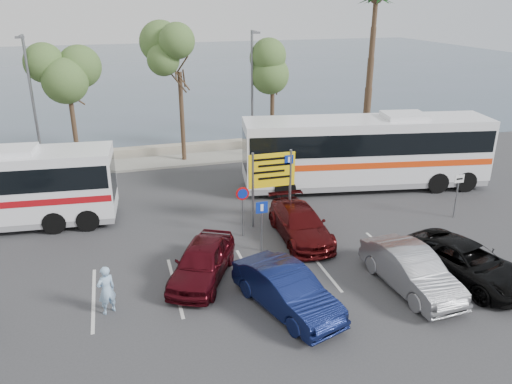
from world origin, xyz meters
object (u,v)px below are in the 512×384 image
object	(u,v)px
street_lamp_left	(32,100)
coach_bus_right	(365,154)
car_maroon	(300,223)
car_red	(202,261)
direction_sign	(272,176)
car_silver_b	(411,270)
car_blue	(287,290)
street_lamp_right	(252,89)
suv_black	(467,262)
pedestrian_near	(106,290)
pedestrian_far	(321,178)

from	to	relation	value
street_lamp_left	coach_bus_right	xyz separation A→B (m)	(17.50, -7.02, -2.66)
car_maroon	car_red	distance (m)	5.30
street_lamp_left	direction_sign	bearing A→B (deg)	-43.17
car_maroon	car_silver_b	xyz separation A→B (m)	(2.40, -5.00, 0.07)
street_lamp_left	car_red	xyz separation A→B (m)	(7.00, -14.26, -3.85)
coach_bus_right	car_red	bearing A→B (deg)	-145.42
direction_sign	car_red	xyz separation A→B (m)	(-4.00, -3.94, -1.69)
car_blue	car_silver_b	bearing A→B (deg)	-18.56
street_lamp_right	car_maroon	bearing A→B (deg)	-95.70
coach_bus_right	car_red	size ratio (longest dim) A/B	3.13
street_lamp_right	coach_bus_right	distance (m)	8.75
street_lamp_left	direction_sign	xyz separation A→B (m)	(11.00, -10.32, -2.17)
coach_bus_right	car_silver_b	size ratio (longest dim) A/B	2.96
suv_black	car_silver_b	size ratio (longest dim) A/B	1.09
direction_sign	car_maroon	size ratio (longest dim) A/B	0.75
car_maroon	car_silver_b	distance (m)	5.55
street_lamp_right	direction_sign	distance (m)	10.73
street_lamp_right	car_maroon	size ratio (longest dim) A/B	1.67
car_red	pedestrian_near	distance (m)	3.70
direction_sign	pedestrian_near	bearing A→B (deg)	-145.21
street_lamp_right	street_lamp_left	bearing A→B (deg)	180.00
street_lamp_right	car_red	distance (m)	15.94
car_maroon	car_red	world-z (taller)	car_red
car_blue	suv_black	bearing A→B (deg)	-18.56
street_lamp_right	car_maroon	xyz separation A→B (m)	(-1.20, -12.02, -3.90)
street_lamp_left	street_lamp_right	world-z (taller)	same
car_red	pedestrian_far	world-z (taller)	pedestrian_far
street_lamp_right	car_silver_b	size ratio (longest dim) A/B	1.73
car_red	pedestrian_near	world-z (taller)	pedestrian_near
street_lamp_left	pedestrian_far	world-z (taller)	street_lamp_left
car_red	direction_sign	bearing A→B (deg)	71.89
street_lamp_left	pedestrian_far	xyz separation A→B (m)	(14.90, -7.02, -3.80)
street_lamp_right	car_blue	world-z (taller)	street_lamp_right
street_lamp_right	pedestrian_near	world-z (taller)	street_lamp_right
coach_bus_right	car_silver_b	world-z (taller)	coach_bus_right
direction_sign	car_maroon	world-z (taller)	direction_sign
car_red	coach_bus_right	bearing A→B (deg)	61.97
suv_black	pedestrian_near	distance (m)	13.16
suv_black	pedestrian_near	bearing A→B (deg)	158.46
coach_bus_right	car_red	world-z (taller)	coach_bus_right
street_lamp_right	car_silver_b	world-z (taller)	street_lamp_right
street_lamp_left	pedestrian_near	xyz separation A→B (m)	(3.52, -15.52, -3.72)
car_red	car_silver_b	size ratio (longest dim) A/B	0.95
street_lamp_left	pedestrian_near	distance (m)	16.34
direction_sign	pedestrian_near	xyz separation A→B (m)	(-7.48, -5.20, -1.55)
street_lamp_right	suv_black	size ratio (longest dim) A/B	1.59
street_lamp_right	car_silver_b	distance (m)	17.49
direction_sign	car_maroon	bearing A→B (deg)	-64.88
car_silver_b	car_maroon	bearing A→B (deg)	111.84
direction_sign	car_blue	distance (m)	7.09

